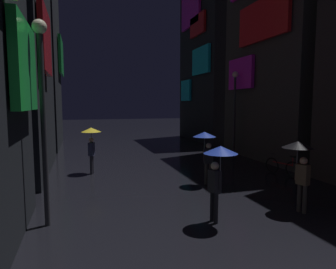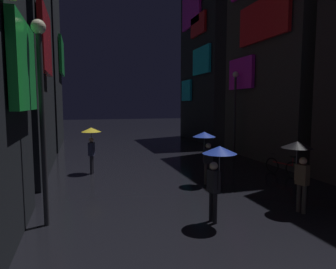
% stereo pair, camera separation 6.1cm
% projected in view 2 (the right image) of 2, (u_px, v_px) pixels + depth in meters
% --- Properties ---
extents(building_left_far, '(4.25, 7.38, 20.21)m').
position_uv_depth(building_left_far, '(27.00, 7.00, 21.31)').
color(building_left_far, black).
rests_on(building_left_far, ground).
extents(building_right_mid, '(4.25, 7.23, 14.99)m').
position_uv_depth(building_right_mid, '(287.00, 28.00, 17.13)').
color(building_right_mid, '#33302D').
rests_on(building_right_mid, ground).
extents(building_right_far, '(4.25, 7.73, 14.63)m').
position_uv_depth(building_right_far, '(217.00, 56.00, 25.97)').
color(building_right_far, black).
rests_on(building_right_far, ground).
extents(pedestrian_midstreet_centre_yellow, '(0.90, 0.90, 2.12)m').
position_uv_depth(pedestrian_midstreet_centre_yellow, '(91.00, 138.00, 13.74)').
color(pedestrian_midstreet_centre_yellow, '#2D2D38').
rests_on(pedestrian_midstreet_centre_yellow, ground).
extents(pedestrian_midstreet_left_black, '(0.90, 0.90, 2.12)m').
position_uv_depth(pedestrian_midstreet_left_black, '(299.00, 157.00, 8.79)').
color(pedestrian_midstreet_left_black, '#38332D').
rests_on(pedestrian_midstreet_left_black, ground).
extents(pedestrian_near_crossing_blue, '(0.90, 0.90, 2.12)m').
position_uv_depth(pedestrian_near_crossing_blue, '(218.00, 163.00, 7.90)').
color(pedestrian_near_crossing_blue, black).
rests_on(pedestrian_near_crossing_blue, ground).
extents(pedestrian_far_right_blue, '(0.90, 0.90, 2.12)m').
position_uv_depth(pedestrian_far_right_blue, '(206.00, 143.00, 11.79)').
color(pedestrian_far_right_blue, '#38332D').
rests_on(pedestrian_far_right_blue, ground).
extents(bicycle_parked_at_storefront, '(0.52, 1.78, 0.96)m').
position_uv_depth(bicycle_parked_at_storefront, '(282.00, 167.00, 13.46)').
color(bicycle_parked_at_storefront, black).
rests_on(bicycle_parked_at_storefront, ground).
extents(streetlamp_left_near, '(0.36, 0.36, 5.31)m').
position_uv_depth(streetlamp_left_near, '(42.00, 99.00, 7.62)').
color(streetlamp_left_near, '#2D2D33').
rests_on(streetlamp_left_near, ground).
extents(streetlamp_right_far, '(0.36, 0.36, 5.15)m').
position_uv_depth(streetlamp_right_far, '(235.00, 103.00, 18.18)').
color(streetlamp_right_far, '#2D2D33').
rests_on(streetlamp_right_far, ground).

